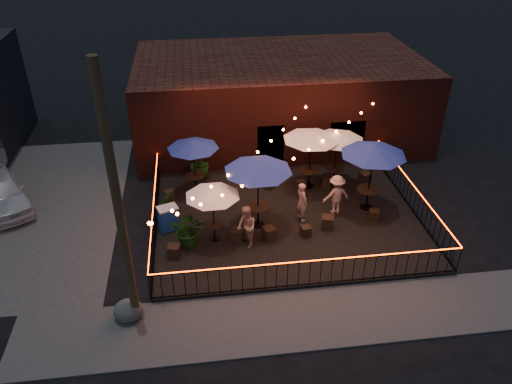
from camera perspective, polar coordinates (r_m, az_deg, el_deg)
ground at (r=18.00m, az=4.63°, el=-6.74°), size 110.00×110.00×0.00m
patio at (r=19.53m, az=3.47°, el=-2.96°), size 10.00×8.00×0.15m
sidewalk at (r=15.64m, az=7.07°, el=-13.99°), size 18.00×2.50×0.05m
brick_building at (r=25.80m, az=2.55°, el=10.84°), size 14.00×8.00×4.00m
utility_pole at (r=13.41m, az=-15.45°, el=-1.83°), size 0.26×0.26×8.00m
fence_front at (r=16.08m, az=6.16°, el=-9.25°), size 10.00×0.04×1.04m
fence_left at (r=19.00m, az=-11.48°, el=-2.56°), size 0.04×8.00×1.04m
fence_right at (r=20.65m, az=17.29°, el=-0.45°), size 0.04×8.00×1.04m
festoon_lights at (r=17.84m, az=0.70°, el=2.73°), size 10.02×8.72×1.32m
cafe_table_0 at (r=17.22m, az=-5.01°, el=-0.11°), size 2.54×2.54×2.15m
cafe_table_1 at (r=20.21m, az=-7.23°, el=5.35°), size 2.40×2.40×2.33m
cafe_table_2 at (r=17.64m, az=0.24°, el=2.89°), size 3.29×3.29×2.75m
cafe_table_3 at (r=20.39m, az=6.34°, el=6.38°), size 2.96×2.96×2.58m
cafe_table_4 at (r=19.21m, az=13.31°, el=4.60°), size 2.91×2.91×2.77m
cafe_table_5 at (r=20.83m, az=9.31°, el=6.28°), size 2.27×2.27×2.43m
bistro_chair_0 at (r=17.54m, az=-9.33°, el=-6.69°), size 0.48×0.48×0.47m
bistro_chair_1 at (r=18.06m, az=-2.10°, el=-4.93°), size 0.51×0.51×0.48m
bistro_chair_2 at (r=20.65m, az=-9.87°, el=-0.37°), size 0.40×0.40×0.41m
bistro_chair_3 at (r=20.55m, az=-4.71°, el=-0.16°), size 0.36×0.36×0.41m
bistro_chair_4 at (r=18.13m, az=1.52°, el=-4.75°), size 0.51×0.51×0.48m
bistro_chair_5 at (r=18.39m, az=5.69°, el=-4.48°), size 0.41×0.41×0.40m
bistro_chair_6 at (r=21.15m, az=1.38°, el=0.99°), size 0.45×0.45×0.44m
bistro_chair_7 at (r=21.10m, az=5.16°, el=0.75°), size 0.45×0.45×0.42m
bistro_chair_8 at (r=18.84m, az=8.18°, el=-3.47°), size 0.54×0.54×0.51m
bistro_chair_9 at (r=19.68m, az=13.33°, el=-2.56°), size 0.39×0.39×0.41m
bistro_chair_10 at (r=21.41m, az=7.97°, el=1.02°), size 0.35×0.35×0.40m
bistro_chair_11 at (r=21.94m, az=12.34°, el=1.55°), size 0.57×0.57×0.51m
patron_a at (r=18.92m, az=5.26°, el=-1.11°), size 0.55×0.67×1.60m
patron_b at (r=17.49m, az=-1.09°, el=-4.00°), size 0.82×0.93×1.60m
patron_c at (r=19.47m, az=9.15°, el=-0.31°), size 1.15×0.78×1.64m
potted_shrub_a at (r=17.74m, az=-7.68°, el=-4.24°), size 1.46×1.35×1.36m
potted_shrub_b at (r=19.18m, az=-10.30°, el=-1.47°), size 0.91×0.82×1.35m
potted_shrub_c at (r=21.81m, az=-6.49°, el=3.38°), size 1.05×1.05×1.48m
cooler at (r=18.79m, az=-9.98°, el=-2.93°), size 0.85×0.73×0.95m
boulder at (r=15.72m, az=-14.38°, el=-12.98°), size 1.07×0.98×0.70m
car_white at (r=22.39m, az=-27.16°, el=0.01°), size 3.40×4.36×1.39m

